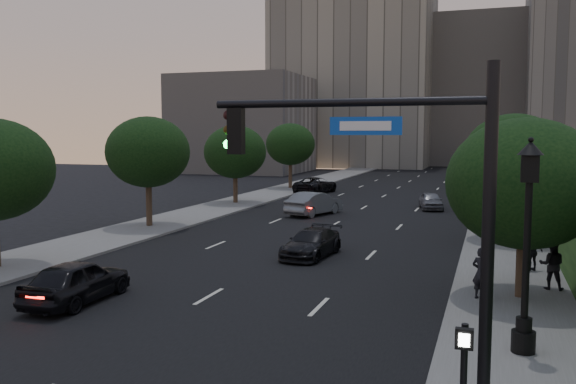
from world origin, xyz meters
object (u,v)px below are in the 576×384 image
(traffic_signal_mast, at_px, (427,241))
(pedestrian_a, at_px, (481,273))
(street_lamp, at_px, (527,256))
(pedestrian_c, at_px, (533,252))
(sedan_far_left, at_px, (316,185))
(sedan_near_right, at_px, (311,243))
(pedestrian_b, at_px, (552,265))
(sedan_mid_left, at_px, (314,203))
(sedan_near_left, at_px, (77,281))
(sedan_far_right, at_px, (431,201))

(traffic_signal_mast, xyz_separation_m, pedestrian_a, (0.88, 9.47, -2.64))
(street_lamp, height_order, pedestrian_c, street_lamp)
(sedan_far_left, height_order, sedan_near_right, sedan_far_left)
(pedestrian_a, xyz_separation_m, pedestrian_b, (2.36, 2.16, 0.01))
(sedan_far_left, bearing_deg, sedan_mid_left, 115.69)
(traffic_signal_mast, relative_size, pedestrian_a, 3.97)
(sedan_mid_left, relative_size, sedan_far_left, 0.90)
(sedan_mid_left, relative_size, sedan_near_right, 1.13)
(sedan_far_left, bearing_deg, sedan_near_left, 104.19)
(traffic_signal_mast, distance_m, sedan_near_right, 16.78)
(pedestrian_a, distance_m, pedestrian_c, 5.45)
(sedan_near_right, height_order, pedestrian_a, pedestrian_a)
(sedan_near_left, distance_m, sedan_near_right, 11.23)
(sedan_near_left, height_order, pedestrian_c, pedestrian_c)
(traffic_signal_mast, height_order, sedan_near_left, traffic_signal_mast)
(sedan_far_left, bearing_deg, street_lamp, 123.13)
(sedan_near_left, relative_size, sedan_near_right, 1.00)
(traffic_signal_mast, height_order, pedestrian_a, traffic_signal_mast)
(sedan_near_left, xyz_separation_m, pedestrian_c, (14.80, 9.39, 0.17))
(pedestrian_a, xyz_separation_m, pedestrian_c, (1.89, 5.11, -0.11))
(pedestrian_b, bearing_deg, sedan_mid_left, -47.46)
(sedan_far_left, distance_m, sedan_far_right, 14.97)
(sedan_mid_left, xyz_separation_m, pedestrian_b, (13.85, -17.37, 0.22))
(sedan_mid_left, bearing_deg, street_lamp, 135.01)
(sedan_far_right, bearing_deg, sedan_near_right, -112.68)
(pedestrian_b, height_order, pedestrian_c, pedestrian_b)
(sedan_mid_left, height_order, sedan_far_right, sedan_mid_left)
(sedan_far_left, distance_m, pedestrian_b, 37.23)
(sedan_near_right, distance_m, pedestrian_a, 9.45)
(sedan_near_right, bearing_deg, pedestrian_a, -31.18)
(street_lamp, xyz_separation_m, sedan_far_right, (-5.19, 30.19, -1.97))
(pedestrian_a, bearing_deg, sedan_near_right, -13.03)
(sedan_far_right, height_order, pedestrian_c, pedestrian_c)
(sedan_far_right, distance_m, pedestrian_b, 24.03)
(street_lamp, height_order, sedan_far_left, street_lamp)
(pedestrian_a, height_order, pedestrian_b, pedestrian_b)
(sedan_near_right, xyz_separation_m, sedan_far_right, (3.53, 19.70, 0.02))
(street_lamp, distance_m, pedestrian_c, 10.17)
(sedan_near_right, bearing_deg, sedan_near_left, -112.99)
(sedan_mid_left, relative_size, pedestrian_c, 3.22)
(pedestrian_b, xyz_separation_m, pedestrian_c, (-0.47, 2.96, -0.12))
(sedan_near_left, distance_m, sedan_far_right, 30.89)
(street_lamp, relative_size, sedan_far_left, 1.02)
(sedan_near_left, height_order, pedestrian_a, pedestrian_a)
(traffic_signal_mast, distance_m, street_lamp, 5.11)
(street_lamp, relative_size, sedan_mid_left, 1.13)
(pedestrian_b, bearing_deg, traffic_signal_mast, 78.41)
(street_lamp, height_order, sedan_mid_left, street_lamp)
(traffic_signal_mast, height_order, pedestrian_c, traffic_signal_mast)
(pedestrian_a, bearing_deg, sedan_far_right, -57.43)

